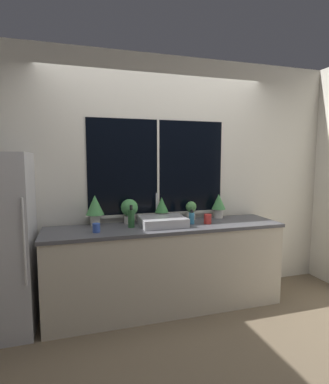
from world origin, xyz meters
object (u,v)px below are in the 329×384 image
Objects in this scene: potted_plant_left at (129,209)px; potted_plant_far_right at (219,204)px; potted_plant_far_left at (95,207)px; potted_plant_center at (162,207)px; mug_red at (208,219)px; potted_plant_right at (191,210)px; mug_blue at (96,228)px; bottle_tall at (131,218)px; soap_bottle at (192,218)px; sink at (162,221)px.

potted_plant_far_right is (1.05, -0.00, 0.01)m from potted_plant_left.
potted_plant_center is (0.72, 0.00, -0.04)m from potted_plant_far_left.
potted_plant_left is 0.84m from mug_red.
potted_plant_far_right reaches higher than potted_plant_center.
mug_red is (0.09, -0.26, -0.06)m from potted_plant_right.
potted_plant_far_right is at bearing 11.99° from mug_blue.
bottle_tall is (0.34, -0.19, -0.10)m from potted_plant_far_left.
potted_plant_left is 3.09× the size of mug_blue.
potted_plant_left is 0.98× the size of potted_plant_center.
soap_bottle is at bearing 166.77° from mug_red.
potted_plant_far_right reaches higher than mug_blue.
potted_plant_center is 0.95× the size of potted_plant_far_right.
sink reaches higher than potted_plant_left.
sink reaches higher than mug_blue.
potted_plant_far_left is at bearing 167.44° from mug_red.
potted_plant_center is 0.52m from mug_red.
potted_plant_far_left is 3.09× the size of mug_red.
potted_plant_center is 0.36m from soap_bottle.
soap_bottle is (0.32, -0.02, 0.02)m from sink.
sink is 0.45m from potted_plant_right.
potted_plant_center is at bearing 75.87° from sink.
potted_plant_left is at bearing 180.00° from potted_plant_center.
potted_plant_far_left is 1.19m from mug_red.
potted_plant_far_right is (0.74, 0.20, 0.12)m from sink.
bottle_tall is at bearing 175.42° from mug_red.
mug_blue is at bearing -175.18° from soap_bottle.
potted_plant_far_left is 0.34m from mug_blue.
mug_red is at bearing -6.47° from sink.
potted_plant_right is 2.46× the size of mug_blue.
potted_plant_far_right is 1.24× the size of bottle_tall.
sink is 1.45× the size of potted_plant_far_left.
bottle_tall is at bearing 177.73° from soap_bottle.
sink is 2.02× the size of bottle_tall.
mug_blue is at bearing -140.73° from potted_plant_left.
potted_plant_far_left is at bearing 180.00° from potted_plant_center.
potted_plant_far_left is 1.41m from potted_plant_far_right.
potted_plant_right is 0.74× the size of potted_plant_far_right.
mug_blue is (-1.42, -0.30, -0.12)m from potted_plant_far_right.
potted_plant_far_left is 0.72m from potted_plant_center.
soap_bottle is at bearing -2.27° from bottle_tall.
potted_plant_far_left is at bearing 88.10° from mug_blue.
potted_plant_center reaches higher than mug_blue.
potted_plant_far_right is at bearing -0.00° from potted_plant_far_left.
mug_blue is (-0.99, -0.08, -0.02)m from soap_bottle.
potted_plant_right is (0.71, -0.00, -0.04)m from potted_plant_left.
potted_plant_far_right is (1.41, -0.00, -0.03)m from potted_plant_far_left.
potted_plant_left reaches higher than mug_blue.
mug_blue is at bearing -162.77° from bottle_tall.
potted_plant_far_left is at bearing 180.00° from potted_plant_right.
potted_plant_center is at bearing 149.45° from mug_red.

